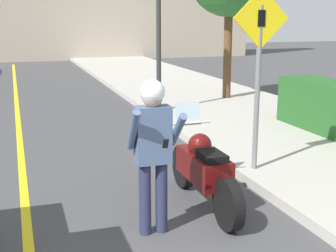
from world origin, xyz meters
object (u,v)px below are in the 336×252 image
Objects in this scene: crossing_sign at (259,63)px; motorcycle at (203,170)px; person_biker at (153,140)px; traffic_light at (159,0)px.

motorcycle is at bearing -146.51° from crossing_sign.
traffic_light is at bearing 72.19° from person_biker.
person_biker is at bearing -146.20° from motorcycle.
motorcycle is 1.21m from person_biker.
crossing_sign is at bearing 33.49° from motorcycle.
traffic_light is (1.18, 5.79, 2.38)m from motorcycle.
motorcycle is 0.78× the size of crossing_sign.
traffic_light reaches higher than person_biker.
motorcycle is 1.20× the size of person_biker.
traffic_light reaches higher than crossing_sign.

